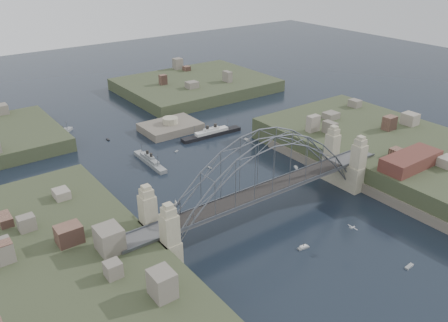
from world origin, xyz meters
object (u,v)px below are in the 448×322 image
Objects in this scene: bridge at (265,177)px; naval_cruiser_near at (150,161)px; naval_cruiser_far at (62,134)px; ocean_liner at (211,134)px; fort_island at (171,131)px; wharf_shed at (411,161)px.

bridge is 50.20m from naval_cruiser_near.
naval_cruiser_far is 0.46× the size of ocean_liner.
fort_island is at bearing 80.27° from bridge.
ocean_liner is at bearing -55.41° from fort_island.
wharf_shed reaches higher than naval_cruiser_near.
ocean_liner reaches higher than naval_cruiser_near.
wharf_shed is at bearing -72.35° from ocean_liner.
ocean_liner is at bearing -36.65° from naval_cruiser_far.
ocean_liner is (46.34, -34.48, 0.23)m from naval_cruiser_far.
wharf_shed is 1.03× the size of naval_cruiser_near.
wharf_shed is at bearing -49.55° from naval_cruiser_near.
bridge is at bearing -74.79° from naval_cruiser_far.
fort_island is at bearing -29.02° from naval_cruiser_far.
wharf_shed reaches higher than ocean_liner.
ocean_liner is at bearing 14.15° from naval_cruiser_near.
fort_island reaches higher than naval_cruiser_near.
naval_cruiser_near is (-20.91, -21.94, 1.25)m from fort_island.
fort_island is 17.30m from ocean_liner.
naval_cruiser_far is at bearing 150.98° from fort_island.
bridge reaches higher than naval_cruiser_far.
ocean_liner is at bearing 68.67° from bridge.
ocean_liner is at bearing 107.65° from wharf_shed.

